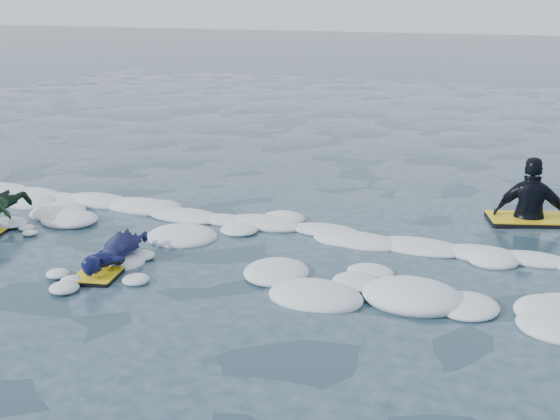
% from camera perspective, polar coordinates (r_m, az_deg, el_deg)
% --- Properties ---
extents(ground, '(120.00, 120.00, 0.00)m').
position_cam_1_polar(ground, '(9.48, -9.13, -3.80)').
color(ground, '#1C3443').
rests_on(ground, ground).
extents(foam_band, '(12.00, 3.10, 0.30)m').
position_cam_1_polar(foam_band, '(10.32, -6.14, -1.94)').
color(foam_band, white).
rests_on(foam_band, ground).
extents(prone_woman_unit, '(0.74, 1.50, 0.36)m').
position_cam_1_polar(prone_woman_unit, '(9.20, -13.41, -3.49)').
color(prone_woman_unit, black).
rests_on(prone_woman_unit, ground).
extents(waiting_rider_unit, '(1.40, 1.05, 1.87)m').
position_cam_1_polar(waiting_rider_unit, '(11.39, 19.63, -0.57)').
color(waiting_rider_unit, black).
rests_on(waiting_rider_unit, ground).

